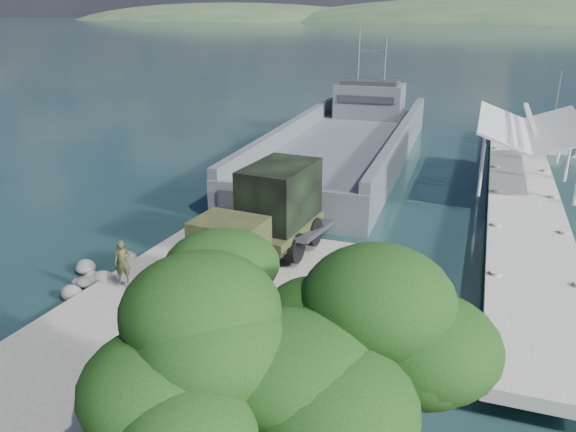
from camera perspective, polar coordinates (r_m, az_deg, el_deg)
The scene contains 10 objects.
ground at distance 24.41m, azimuth -8.02°, elevation -8.59°, with size 1400.00×1400.00×0.00m, color #173837.
boat_ramp at distance 23.52m, azimuth -9.16°, elevation -9.15°, with size 10.00×18.00×0.50m, color gray.
shoreline_rocks at distance 27.91m, azimuth -19.03°, elevation -5.71°, with size 3.20×5.60×0.90m, color #52514F, non-canonical shape.
distant_headlands at distance 580.35m, azimuth 24.33°, elevation 17.46°, with size 1000.00×240.00×48.00m, color #2E472C, non-canonical shape.
pier at distance 39.07m, azimuth 22.76°, elevation 3.70°, with size 6.40×44.00×6.10m.
landing_craft at distance 46.02m, azimuth 5.79°, elevation 6.61°, with size 10.25×37.49×11.07m.
military_truck at distance 25.80m, azimuth -2.39°, elevation -0.30°, with size 3.79×9.53×4.31m.
soldier at distance 24.56m, azimuth -16.38°, elevation -5.31°, with size 0.68×0.45×1.87m, color #21311B.
sailboat_far at distance 55.81m, azimuth 25.09°, elevation 6.66°, with size 2.55×5.87×6.91m.
overhang_tree at distance 11.17m, azimuth 1.44°, elevation -12.69°, with size 7.74×7.13×7.03m.
Camera 1 is at (10.14, -18.87, 11.71)m, focal length 35.00 mm.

